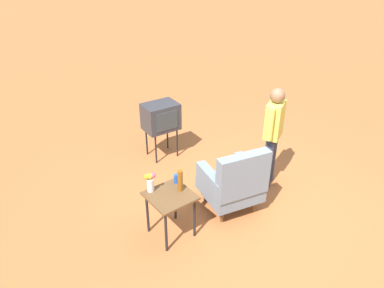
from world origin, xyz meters
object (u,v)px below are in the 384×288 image
(person_standing, at_px, (273,132))
(flower_vase, at_px, (150,181))
(tv_on_stand, at_px, (161,117))
(bottle_tall_amber, at_px, (180,181))
(side_table, at_px, (170,201))
(armchair, at_px, (234,182))
(soda_can_blue, at_px, (176,179))

(person_standing, height_order, flower_vase, person_standing)
(tv_on_stand, bearing_deg, bottle_tall_amber, 64.39)
(side_table, distance_m, tv_on_stand, 2.10)
(bottle_tall_amber, bearing_deg, armchair, 171.05)
(tv_on_stand, height_order, soda_can_blue, tv_on_stand)
(armchair, bearing_deg, side_table, -7.44)
(tv_on_stand, height_order, bottle_tall_amber, tv_on_stand)
(side_table, relative_size, flower_vase, 2.45)
(armchair, distance_m, person_standing, 1.05)
(person_standing, bearing_deg, soda_can_blue, -4.69)
(armchair, xyz_separation_m, side_table, (1.00, -0.13, 0.05))
(armchair, bearing_deg, person_standing, -169.92)
(side_table, height_order, person_standing, person_standing)
(armchair, xyz_separation_m, flower_vase, (1.15, -0.35, 0.30))
(tv_on_stand, xyz_separation_m, soda_can_blue, (0.81, 1.64, -0.07))
(bottle_tall_amber, bearing_deg, side_table, 0.53)
(person_standing, bearing_deg, armchair, 10.08)
(armchair, distance_m, tv_on_stand, 1.97)
(person_standing, bearing_deg, tv_on_stand, -63.16)
(armchair, distance_m, flower_vase, 1.24)
(tv_on_stand, xyz_separation_m, bottle_tall_amber, (0.87, 1.82, 0.02))
(side_table, xyz_separation_m, flower_vase, (0.15, -0.22, 0.25))
(armchair, height_order, tv_on_stand, armchair)
(person_standing, bearing_deg, side_table, 1.06)
(person_standing, xyz_separation_m, flower_vase, (2.09, -0.18, -0.14))
(armchair, xyz_separation_m, bottle_tall_amber, (0.84, -0.13, 0.30))
(side_table, bearing_deg, armchair, 172.56)
(tv_on_stand, relative_size, person_standing, 0.63)
(flower_vase, bearing_deg, person_standing, 174.95)
(armchair, relative_size, person_standing, 0.65)
(side_table, xyz_separation_m, soda_can_blue, (-0.22, -0.18, 0.16))
(armchair, relative_size, tv_on_stand, 1.03)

